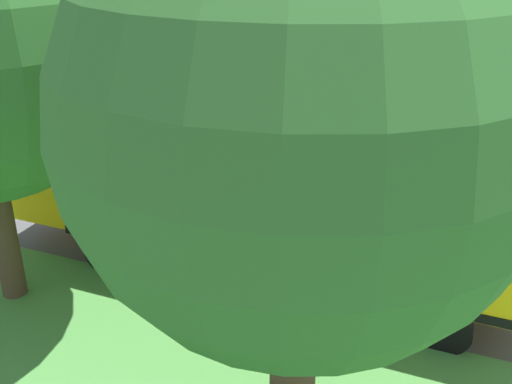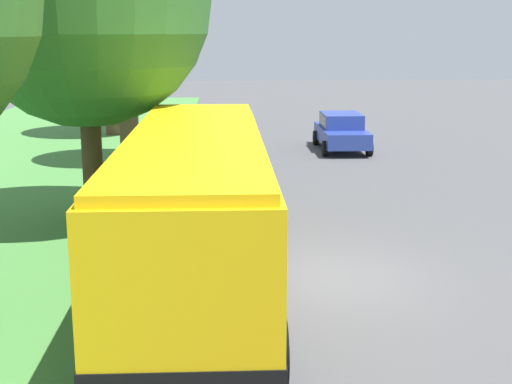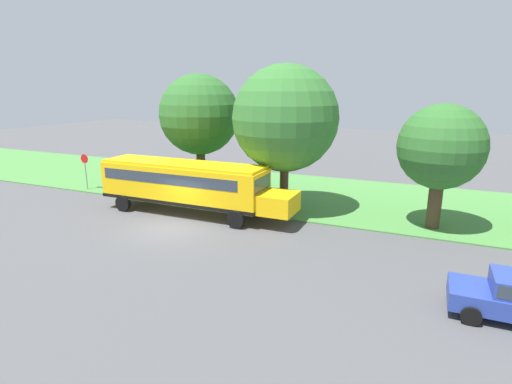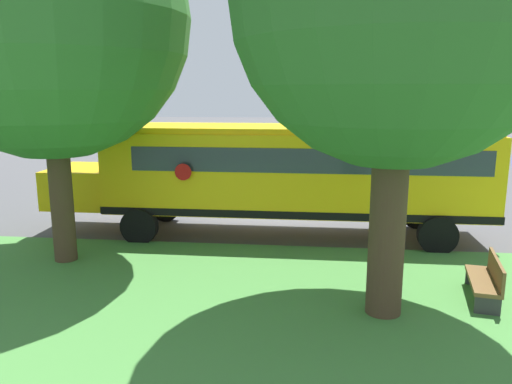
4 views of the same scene
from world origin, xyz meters
The scene contains 3 objects.
ground_plane centered at (0.00, 0.00, 0.00)m, with size 120.00×120.00×0.00m, color #4C4C4F.
school_bus centered at (-2.77, -0.59, 1.92)m, with size 2.84×12.42×3.16m.
oak_tree_beside_bus centered at (-7.76, -2.82, 5.53)m, with size 5.71×5.71×8.50m.
Camera 1 is at (-14.16, -4.68, 7.71)m, focal length 42.00 mm.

